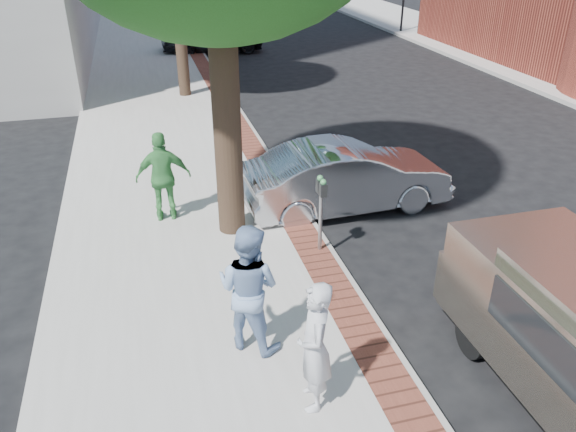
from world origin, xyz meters
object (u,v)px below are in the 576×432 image
object	(u,v)px
person_green	(163,177)
bg_car	(212,35)
sedan_silver	(346,177)
person_gray	(314,347)
parking_meter	(321,199)
person_officer	(249,288)

from	to	relation	value
person_green	bg_car	size ratio (longest dim) A/B	0.39
person_green	sedan_silver	size ratio (longest dim) A/B	0.42
person_gray	person_green	bearing A→B (deg)	-156.35
parking_meter	bg_car	size ratio (longest dim) A/B	0.31
person_green	sedan_silver	bearing A→B (deg)	178.94
person_green	person_officer	bearing A→B (deg)	103.95
person_gray	parking_meter	bearing A→B (deg)	170.25
person_green	sedan_silver	distance (m)	3.83
person_gray	person_green	size ratio (longest dim) A/B	0.96
bg_car	person_officer	bearing A→B (deg)	173.53
person_officer	bg_car	world-z (taller)	person_officer
person_gray	person_officer	xyz separation A→B (m)	(-0.54, 1.32, 0.07)
sedan_silver	person_gray	bearing A→B (deg)	153.45
sedan_silver	person_green	bearing A→B (deg)	84.24
person_officer	person_green	bearing A→B (deg)	-38.56
person_gray	bg_car	world-z (taller)	person_gray
parking_meter	bg_car	distance (m)	19.01
person_gray	person_officer	size ratio (longest dim) A/B	0.93
parking_meter	person_gray	size ratio (longest dim) A/B	0.83
parking_meter	person_green	world-z (taller)	person_green
person_officer	person_green	size ratio (longest dim) A/B	1.04
parking_meter	person_officer	xyz separation A→B (m)	(-1.78, -2.23, -0.09)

